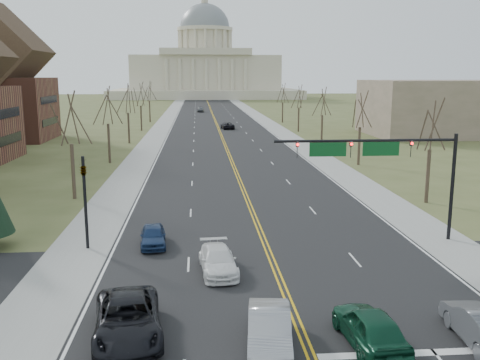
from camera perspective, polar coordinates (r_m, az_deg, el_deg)
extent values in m
plane|color=#485028|center=(23.23, 7.09, -17.09)|extent=(600.00, 600.00, 0.00)
cube|color=black|center=(130.55, -2.65, 6.32)|extent=(20.00, 380.00, 0.01)
cube|color=black|center=(28.56, 4.64, -11.44)|extent=(120.00, 14.00, 0.01)
cube|color=gray|center=(130.70, -7.95, 6.24)|extent=(4.00, 380.00, 0.03)
cube|color=gray|center=(131.50, 2.61, 6.36)|extent=(4.00, 380.00, 0.03)
cube|color=gold|center=(130.55, -2.65, 6.33)|extent=(0.42, 380.00, 0.01)
cube|color=silver|center=(130.59, -6.98, 6.26)|extent=(0.15, 380.00, 0.01)
cube|color=silver|center=(131.25, 1.65, 6.36)|extent=(0.15, 380.00, 0.01)
cube|color=silver|center=(23.85, 20.00, -16.88)|extent=(9.50, 0.50, 0.01)
cube|color=beige|center=(270.20, -3.68, 9.22)|extent=(90.00, 60.00, 4.00)
cube|color=beige|center=(270.06, -3.71, 11.35)|extent=(70.00, 40.00, 16.00)
cube|color=beige|center=(249.78, -3.66, 13.54)|extent=(42.00, 3.00, 3.00)
cylinder|color=beige|center=(270.47, -3.75, 14.31)|extent=(24.00, 24.00, 12.00)
cylinder|color=beige|center=(270.94, -3.77, 15.75)|extent=(27.00, 27.00, 1.60)
ellipsoid|color=slate|center=(271.00, -3.77, 15.92)|extent=(24.00, 24.00, 22.80)
cylinder|color=beige|center=(272.38, -3.81, 18.62)|extent=(3.20, 3.20, 3.00)
cylinder|color=black|center=(38.23, 21.69, -0.75)|extent=(0.24, 0.24, 7.20)
cylinder|color=black|center=(35.48, 13.31, 4.12)|extent=(12.00, 0.18, 0.18)
imported|color=black|center=(36.57, 17.76, 3.22)|extent=(0.35, 0.40, 1.10)
sphere|color=#FF0C0C|center=(36.39, 17.88, 3.73)|extent=(0.18, 0.18, 0.18)
imported|color=black|center=(35.25, 11.72, 3.24)|extent=(0.35, 0.40, 1.10)
sphere|color=#FF0C0C|center=(35.07, 11.81, 3.77)|extent=(0.18, 0.18, 0.18)
imported|color=black|center=(34.44, 6.12, 3.23)|extent=(0.35, 0.40, 1.10)
sphere|color=#FF0C0C|center=(34.25, 6.17, 3.77)|extent=(0.18, 0.18, 0.18)
cube|color=#0C4C1E|center=(35.86, 14.80, 3.23)|extent=(2.40, 0.12, 0.90)
cube|color=#0C4C1E|center=(34.86, 9.35, 3.24)|extent=(2.40, 0.12, 0.90)
cylinder|color=black|center=(35.19, -16.18, -2.38)|extent=(0.20, 0.20, 6.00)
imported|color=black|center=(34.76, -16.37, 1.15)|extent=(0.32, 0.36, 0.99)
cylinder|color=#3D2D24|center=(49.05, 19.39, 0.39)|extent=(0.32, 0.32, 4.68)
cylinder|color=#3D2D24|center=(50.02, -17.37, 0.87)|extent=(0.32, 0.32, 4.95)
cylinder|color=#3D2D24|center=(67.58, 12.58, 3.55)|extent=(0.32, 0.32, 4.68)
cylinder|color=#3D2D24|center=(69.45, -13.80, 3.81)|extent=(0.32, 0.32, 4.95)
cylinder|color=#3D2D24|center=(86.76, 8.73, 5.32)|extent=(0.32, 0.32, 4.68)
cylinder|color=#3D2D24|center=(89.13, -11.78, 5.45)|extent=(0.32, 0.32, 4.95)
cylinder|color=#3D2D24|center=(106.25, 6.26, 6.43)|extent=(0.32, 0.32, 4.68)
cylinder|color=#3D2D24|center=(108.93, -10.49, 6.50)|extent=(0.32, 0.32, 4.95)
cylinder|color=#3D2D24|center=(125.89, 4.56, 7.19)|extent=(0.32, 0.32, 4.68)
cylinder|color=#3D2D24|center=(128.79, -9.59, 7.22)|extent=(0.32, 0.32, 4.95)
cube|color=black|center=(74.50, -23.47, 3.98)|extent=(0.10, 9.80, 1.20)
cube|color=black|center=(74.21, -23.66, 6.52)|extent=(0.10, 9.80, 1.20)
cube|color=black|center=(97.63, -19.55, 5.92)|extent=(0.10, 9.80, 1.20)
cube|color=black|center=(97.40, -19.69, 8.07)|extent=(0.10, 9.80, 1.20)
cube|color=#6E634E|center=(105.94, 20.37, 7.23)|extent=(25.00, 20.00, 10.00)
imported|color=#0E3E29|center=(23.26, 13.70, -14.98)|extent=(2.32, 4.99, 1.65)
imported|color=gray|center=(22.44, 3.15, -15.73)|extent=(2.25, 5.07, 1.62)
imported|color=black|center=(23.75, -11.90, -14.31)|extent=(3.51, 6.29, 1.66)
imported|color=white|center=(30.42, -2.35, -8.57)|extent=(2.30, 4.88, 1.38)
imported|color=navy|center=(35.38, -9.26, -5.88)|extent=(1.89, 4.09, 1.35)
imported|color=black|center=(110.76, -1.35, 5.83)|extent=(2.91, 5.17, 1.36)
imported|color=#575B5F|center=(162.23, -4.23, 7.53)|extent=(1.99, 4.72, 1.60)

